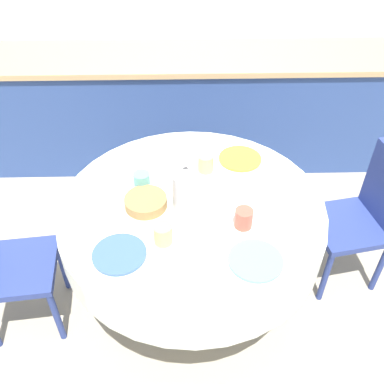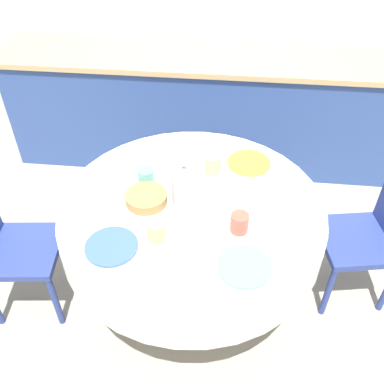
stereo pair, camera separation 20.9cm
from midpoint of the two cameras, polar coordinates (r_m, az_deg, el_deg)
The scene contains 15 objects.
ground_plane at distance 2.72m, azimuth 2.26°, elevation -13.76°, with size 12.00×12.00×0.00m, color #9E937F.
kitchen_counter at distance 3.55m, azimuth 4.37°, elevation 10.93°, with size 3.24×0.64×0.91m.
dining_table at distance 2.23m, azimuth 2.69°, elevation -4.09°, with size 1.35×1.35×0.77m.
chair_left at distance 2.64m, azimuth 25.13°, elevation -4.82°, with size 0.47×0.47×0.89m.
chair_right at distance 2.50m, azimuth -21.46°, elevation -6.34°, with size 0.44×0.44×0.89m.
plate_near_left at distance 1.95m, azimuth -7.67°, elevation -7.36°, with size 0.24×0.24×0.01m, color #3856AD.
cup_near_left at distance 1.94m, azimuth -1.75°, elevation -5.37°, with size 0.09×0.09×0.10m, color #DBB766.
plate_near_right at distance 1.89m, azimuth 10.23°, elevation -9.92°, with size 0.24×0.24×0.01m, color #60BCB7.
cup_near_right at distance 2.00m, azimuth 9.34°, elevation -4.23°, with size 0.09×0.09×0.10m, color #CC4C3D.
plate_far_left at distance 2.43m, azimuth -4.18°, elevation 4.29°, with size 0.24×0.24×0.01m, color white.
cup_far_left at distance 2.23m, azimuth -3.50°, elevation 1.87°, with size 0.09×0.09×0.10m, color #5BA39E.
plate_far_right at distance 2.43m, azimuth 10.06°, elevation 3.77°, with size 0.24×0.24×0.01m, color yellow.
cup_far_right at distance 2.32m, azimuth 5.32°, elevation 3.55°, with size 0.09×0.09×0.10m, color #DBB766.
coffee_carafe at distance 2.02m, azimuth 1.95°, elevation 0.22°, with size 0.12×0.12×0.31m.
bread_basket at distance 2.14m, azimuth -3.35°, elevation -0.94°, with size 0.21×0.21×0.05m, color olive.
Camera 2 is at (0.17, -1.58, 2.21)m, focal length 40.00 mm.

